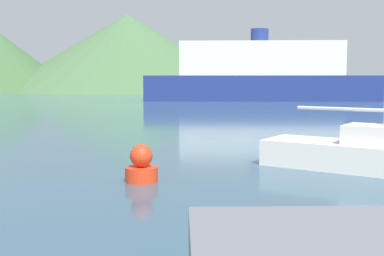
{
  "coord_description": "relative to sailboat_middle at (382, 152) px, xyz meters",
  "views": [
    {
      "loc": [
        0.22,
        1.98,
        2.41
      ],
      "look_at": [
        0.66,
        14.0,
        1.2
      ],
      "focal_mm": 45.0,
      "sensor_mm": 36.0,
      "label": 1
    }
  ],
  "objects": [
    {
      "name": "buoy_marker",
      "position": [
        -6.21,
        -0.96,
        -0.16
      ],
      "size": [
        0.78,
        0.78,
        0.89
      ],
      "color": "red",
      "rests_on": "ground_plane"
    },
    {
      "name": "hill_central",
      "position": [
        -15.29,
        91.83,
        7.6
      ],
      "size": [
        53.91,
        53.91,
        16.26
      ],
      "color": "#476B42",
      "rests_on": "ground_plane"
    },
    {
      "name": "ferry_distant",
      "position": [
        4.57,
        44.41,
        2.42
      ],
      "size": [
        26.87,
        10.27,
        8.31
      ],
      "rotation": [
        0.0,
        0.0,
        -0.08
      ],
      "color": "navy",
      "rests_on": "ground_plane"
    },
    {
      "name": "hill_east",
      "position": [
        9.91,
        86.39,
        3.6
      ],
      "size": [
        49.12,
        49.12,
        8.26
      ],
      "color": "#4C6647",
      "rests_on": "ground_plane"
    },
    {
      "name": "sailboat_middle",
      "position": [
        0.0,
        0.0,
        0.0
      ],
      "size": [
        6.04,
        5.03,
        10.74
      ],
      "rotation": [
        0.0,
        0.0,
        -0.63
      ],
      "color": "white",
      "rests_on": "ground_plane"
    }
  ]
}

